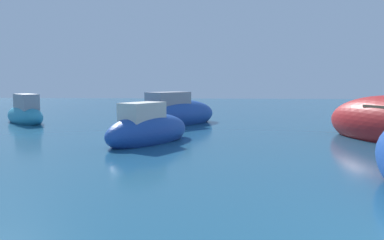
% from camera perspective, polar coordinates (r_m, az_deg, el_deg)
% --- Properties ---
extents(moored_boat_4, '(3.09, 3.91, 1.61)m').
position_cam_1_polar(moored_boat_4, '(13.45, -6.21, -1.41)').
color(moored_boat_4, '#1E479E').
rests_on(moored_boat_4, ground).
extents(moored_boat_5, '(4.49, 4.89, 1.85)m').
position_cam_1_polar(moored_boat_5, '(18.70, -2.54, 0.84)').
color(moored_boat_5, '#1E479E').
rests_on(moored_boat_5, ground).
extents(moored_boat_6, '(3.27, 3.29, 1.64)m').
position_cam_1_polar(moored_boat_6, '(21.02, -22.37, 0.75)').
color(moored_boat_6, teal).
rests_on(moored_boat_6, ground).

